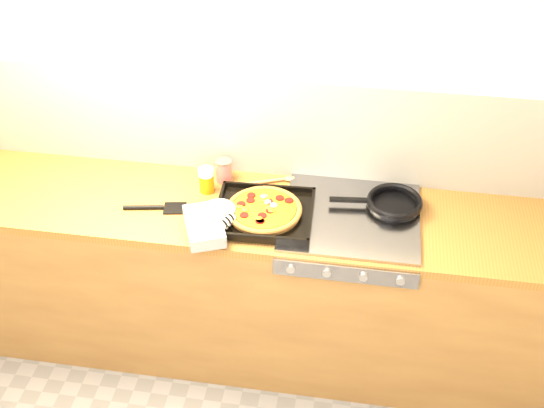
% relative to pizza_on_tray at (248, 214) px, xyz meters
% --- Properties ---
extents(room_shell, '(3.20, 3.20, 3.20)m').
position_rel_pizza_on_tray_xyz_m(room_shell, '(-0.01, 0.39, 0.20)').
color(room_shell, white).
rests_on(room_shell, ground).
extents(counter_run, '(3.20, 0.62, 0.90)m').
position_rel_pizza_on_tray_xyz_m(counter_run, '(-0.01, 0.10, -0.49)').
color(counter_run, olive).
rests_on(counter_run, ground).
extents(stovetop, '(0.60, 0.56, 0.02)m').
position_rel_pizza_on_tray_xyz_m(stovetop, '(0.44, 0.10, -0.04)').
color(stovetop, gray).
rests_on(stovetop, counter_run).
extents(pizza_on_tray, '(0.57, 0.50, 0.07)m').
position_rel_pizza_on_tray_xyz_m(pizza_on_tray, '(0.00, 0.00, 0.00)').
color(pizza_on_tray, black).
rests_on(pizza_on_tray, stovetop).
extents(frying_pan, '(0.43, 0.27, 0.04)m').
position_rel_pizza_on_tray_xyz_m(frying_pan, '(0.62, 0.19, -0.01)').
color(frying_pan, black).
rests_on(frying_pan, stovetop).
extents(tomato_can, '(0.09, 0.09, 0.11)m').
position_rel_pizza_on_tray_xyz_m(tomato_can, '(-0.17, 0.29, 0.01)').
color(tomato_can, maroon).
rests_on(tomato_can, counter_run).
extents(juice_glass, '(0.09, 0.09, 0.12)m').
position_rel_pizza_on_tray_xyz_m(juice_glass, '(-0.23, 0.20, 0.02)').
color(juice_glass, orange).
rests_on(juice_glass, counter_run).
extents(wooden_spoon, '(0.29, 0.13, 0.02)m').
position_rel_pizza_on_tray_xyz_m(wooden_spoon, '(0.05, 0.31, -0.04)').
color(wooden_spoon, '#B07D4A').
rests_on(wooden_spoon, counter_run).
extents(black_spatula, '(0.29, 0.10, 0.02)m').
position_rel_pizza_on_tray_xyz_m(black_spatula, '(-0.42, 0.03, -0.04)').
color(black_spatula, black).
rests_on(black_spatula, counter_run).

